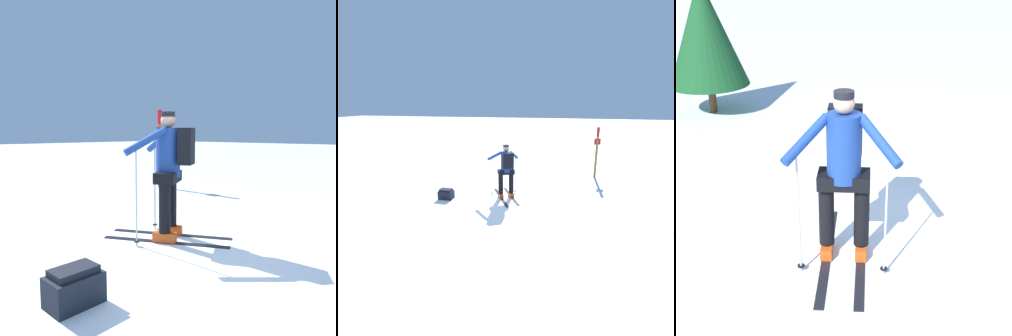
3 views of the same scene
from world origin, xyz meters
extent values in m
plane|color=white|center=(0.00, 0.00, 0.00)|extent=(80.00, 80.00, 0.00)
cube|color=black|center=(0.53, 0.01, 0.01)|extent=(1.51, 0.86, 0.01)
cube|color=#C64714|center=(0.53, 0.01, 0.07)|extent=(0.32, 0.24, 0.12)
cylinder|color=black|center=(0.53, 0.01, 0.48)|extent=(0.15, 0.15, 0.70)
cube|color=black|center=(0.69, -0.28, 0.01)|extent=(1.51, 0.86, 0.01)
cube|color=#C64714|center=(0.69, -0.28, 0.07)|extent=(0.32, 0.24, 0.12)
cylinder|color=black|center=(0.69, -0.28, 0.48)|extent=(0.15, 0.15, 0.70)
cube|color=black|center=(0.61, -0.13, 0.83)|extent=(0.47, 0.56, 0.14)
cylinder|color=navy|center=(0.61, -0.13, 1.15)|extent=(0.32, 0.32, 0.64)
sphere|color=tan|center=(0.61, -0.13, 1.56)|extent=(0.19, 0.19, 0.19)
cylinder|color=black|center=(0.61, -0.13, 1.64)|extent=(0.18, 0.18, 0.06)
cube|color=black|center=(0.39, -0.25, 1.24)|extent=(0.30, 0.36, 0.47)
cylinder|color=#B2B7BC|center=(0.69, 0.35, 0.62)|extent=(0.02, 0.02, 1.24)
cylinder|color=black|center=(0.69, 0.35, 0.06)|extent=(0.07, 0.07, 0.01)
cylinder|color=navy|center=(0.64, 0.24, 1.30)|extent=(0.31, 0.55, 0.35)
cylinder|color=#B2B7BC|center=(1.05, -0.34, 0.62)|extent=(0.02, 0.02, 1.24)
cylinder|color=black|center=(1.05, -0.34, 0.06)|extent=(0.07, 0.07, 0.01)
cylinder|color=navy|center=(0.93, -0.32, 1.30)|extent=(0.57, 0.19, 0.35)
cube|color=black|center=(0.03, 1.64, 0.13)|extent=(0.30, 0.44, 0.26)
cube|color=black|center=(0.03, 1.64, 0.29)|extent=(0.24, 0.37, 0.06)
cylinder|color=olive|center=(3.57, -3.06, 1.00)|extent=(0.09, 0.09, 1.99)
cylinder|color=red|center=(3.57, -3.06, 1.81)|extent=(0.11, 0.11, 0.36)
cube|color=red|center=(3.57, -3.06, 1.43)|extent=(0.05, 0.24, 0.24)
camera|label=1|loc=(-2.26, 3.00, 1.40)|focal=35.00mm
camera|label=2|loc=(-7.00, -1.94, 2.96)|focal=28.00mm
camera|label=3|loc=(3.96, 1.88, 2.73)|focal=50.00mm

